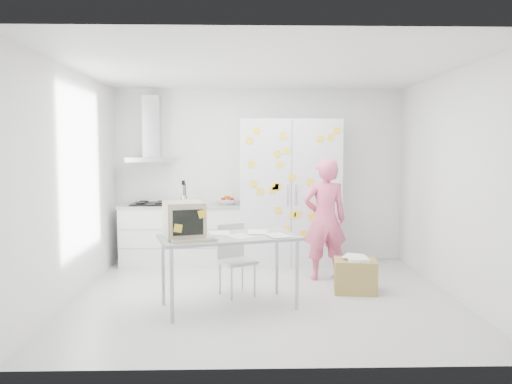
{
  "coord_description": "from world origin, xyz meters",
  "views": [
    {
      "loc": [
        -0.25,
        -5.87,
        1.77
      ],
      "look_at": [
        -0.09,
        0.65,
        1.2
      ],
      "focal_mm": 35.0,
      "sensor_mm": 36.0,
      "label": 1
    }
  ],
  "objects_px": {
    "desk": "(201,228)",
    "chair": "(234,255)",
    "person": "(325,219)",
    "cardboard_box": "(355,275)"
  },
  "relations": [
    {
      "from": "cardboard_box",
      "to": "desk",
      "type": "bearing_deg",
      "value": -161.6
    },
    {
      "from": "desk",
      "to": "person",
      "type": "bearing_deg",
      "value": 21.25
    },
    {
      "from": "person",
      "to": "chair",
      "type": "distance_m",
      "value": 1.42
    },
    {
      "from": "person",
      "to": "chair",
      "type": "height_order",
      "value": "person"
    },
    {
      "from": "desk",
      "to": "chair",
      "type": "relative_size",
      "value": 1.94
    },
    {
      "from": "cardboard_box",
      "to": "person",
      "type": "bearing_deg",
      "value": 114.53
    },
    {
      "from": "desk",
      "to": "chair",
      "type": "distance_m",
      "value": 0.79
    },
    {
      "from": "person",
      "to": "chair",
      "type": "bearing_deg",
      "value": 22.11
    },
    {
      "from": "chair",
      "to": "cardboard_box",
      "type": "xyz_separation_m",
      "value": [
        1.49,
        0.04,
        -0.27
      ]
    },
    {
      "from": "chair",
      "to": "cardboard_box",
      "type": "bearing_deg",
      "value": -27.27
    }
  ]
}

